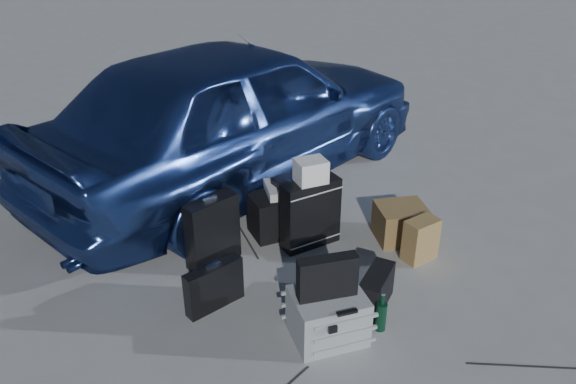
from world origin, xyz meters
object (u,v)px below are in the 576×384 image
at_px(car, 237,111).
at_px(pelican_case, 328,316).
at_px(suitcase_left, 212,231).
at_px(green_bottle, 381,312).
at_px(suitcase_right, 310,213).
at_px(duffel_bag, 293,211).
at_px(cardboard_box, 401,223).
at_px(briefcase, 214,286).

relative_size(car, pelican_case, 9.31).
height_order(pelican_case, suitcase_left, suitcase_left).
distance_m(pelican_case, green_bottle, 0.39).
height_order(suitcase_left, suitcase_right, suitcase_right).
distance_m(duffel_bag, green_bottle, 1.48).
relative_size(suitcase_left, cardboard_box, 1.40).
bearing_deg(cardboard_box, green_bottle, -137.34).
height_order(pelican_case, briefcase, briefcase).
bearing_deg(cardboard_box, car, 110.86).
bearing_deg(briefcase, suitcase_left, 56.98).
xyz_separation_m(car, green_bottle, (-0.23, -2.64, -0.61)).
xyz_separation_m(briefcase, suitcase_right, (1.07, 0.34, 0.13)).
xyz_separation_m(pelican_case, green_bottle, (0.36, -0.14, -0.02)).
relative_size(pelican_case, green_bottle, 1.58).
height_order(pelican_case, cardboard_box, pelican_case).
bearing_deg(car, duffel_bag, 160.50).
xyz_separation_m(car, suitcase_right, (-0.05, -1.46, -0.46)).
bearing_deg(pelican_case, duffel_bag, 80.95).
relative_size(cardboard_box, green_bottle, 1.38).
bearing_deg(suitcase_right, cardboard_box, -24.04).
bearing_deg(cardboard_box, suitcase_left, 161.46).
relative_size(pelican_case, suitcase_right, 0.79).
height_order(suitcase_left, cardboard_box, suitcase_left).
xyz_separation_m(pelican_case, cardboard_box, (1.27, 0.70, -0.02)).
bearing_deg(car, suitcase_left, 128.12).
xyz_separation_m(suitcase_left, duffel_bag, (0.83, 0.10, -0.10)).
height_order(suitcase_right, duffel_bag, suitcase_right).
relative_size(briefcase, green_bottle, 1.51).
xyz_separation_m(suitcase_left, green_bottle, (0.66, -1.37, -0.14)).
bearing_deg(cardboard_box, suitcase_right, 155.40).
distance_m(duffel_bag, cardboard_box, 0.97).
xyz_separation_m(car, suitcase_left, (-0.89, -1.27, -0.47)).
xyz_separation_m(pelican_case, suitcase_right, (0.53, 1.04, 0.13)).
distance_m(suitcase_left, suitcase_right, 0.86).
bearing_deg(suitcase_right, briefcase, -161.63).
relative_size(suitcase_left, suitcase_right, 0.97).
bearing_deg(duffel_bag, pelican_case, -104.66).
relative_size(car, suitcase_right, 7.34).
xyz_separation_m(pelican_case, suitcase_left, (-0.30, 1.23, 0.12)).
height_order(briefcase, cardboard_box, briefcase).
xyz_separation_m(briefcase, cardboard_box, (1.81, 0.01, -0.02)).
relative_size(suitcase_right, green_bottle, 2.00).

